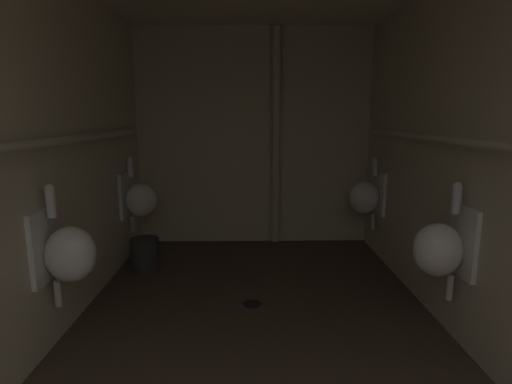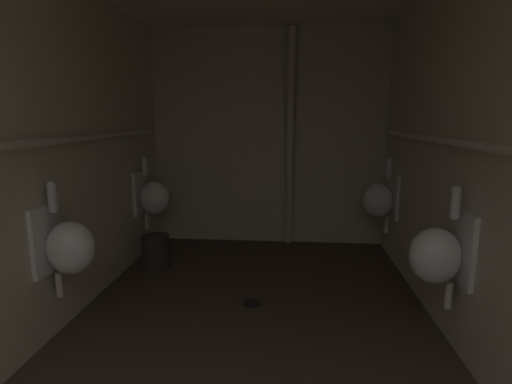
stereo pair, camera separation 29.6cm
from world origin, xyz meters
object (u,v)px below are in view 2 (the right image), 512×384
at_px(urinal_left_far, 153,197).
at_px(floor_drain, 252,303).
at_px(urinal_right_mid, 439,254).
at_px(standpipe_back_wall, 290,139).
at_px(urinal_left_mid, 67,246).
at_px(waste_bin, 156,251).
at_px(urinal_right_far, 380,199).

height_order(urinal_left_far, floor_drain, urinal_left_far).
xyz_separation_m(urinal_left_far, urinal_right_mid, (2.28, -1.54, 0.00)).
relative_size(urinal_left_far, standpipe_back_wall, 0.33).
bearing_deg(urinal_left_mid, waste_bin, 84.86).
relative_size(urinal_right_mid, waste_bin, 2.43).
distance_m(standpipe_back_wall, floor_drain, 1.95).
bearing_deg(urinal_left_far, urinal_right_far, 1.84).
xyz_separation_m(urinal_left_mid, floor_drain, (1.11, 0.57, -0.62)).
xyz_separation_m(urinal_left_far, standpipe_back_wall, (1.38, 0.51, 0.56)).
distance_m(urinal_right_far, floor_drain, 1.71).
relative_size(urinal_left_mid, waste_bin, 2.43).
xyz_separation_m(floor_drain, waste_bin, (-1.00, 0.70, 0.15)).
distance_m(urinal_left_far, floor_drain, 1.63).
bearing_deg(standpipe_back_wall, urinal_left_far, -159.75).
relative_size(urinal_left_far, floor_drain, 5.39).
bearing_deg(urinal_left_far, urinal_left_mid, -90.00).
distance_m(urinal_left_mid, floor_drain, 1.40).
xyz_separation_m(urinal_right_mid, standpipe_back_wall, (-0.89, 2.05, 0.56)).
distance_m(urinal_left_mid, urinal_left_far, 1.59).
xyz_separation_m(urinal_left_far, waste_bin, (0.11, -0.31, -0.47)).
relative_size(urinal_left_far, waste_bin, 2.43).
distance_m(urinal_left_far, urinal_right_mid, 2.75).
distance_m(urinal_right_far, standpipe_back_wall, 1.14).
height_order(urinal_right_far, waste_bin, urinal_right_far).
relative_size(urinal_left_mid, urinal_left_far, 1.00).
xyz_separation_m(urinal_right_far, floor_drain, (-1.16, -1.09, -0.62)).
relative_size(urinal_right_far, waste_bin, 2.43).
xyz_separation_m(urinal_left_mid, standpipe_back_wall, (1.38, 2.10, 0.56)).
distance_m(urinal_left_mid, urinal_right_mid, 2.28).
xyz_separation_m(urinal_left_mid, urinal_left_far, (0.00, 1.59, 0.00)).
height_order(standpipe_back_wall, waste_bin, standpipe_back_wall).
xyz_separation_m(urinal_right_far, waste_bin, (-2.16, -0.38, -0.47)).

